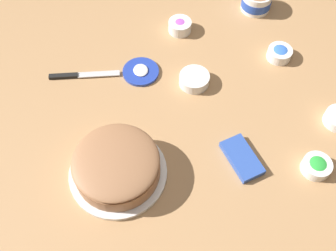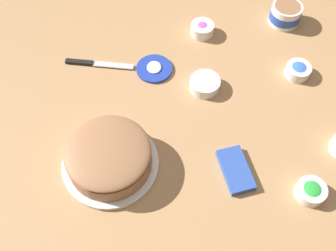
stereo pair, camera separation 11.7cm
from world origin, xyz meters
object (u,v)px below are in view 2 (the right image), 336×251
Objects in this scene: frosted_cake at (109,157)px; frosting_tub_lid at (154,69)px; sprinkle_bowl_yellow at (205,84)px; spreading_knife at (93,63)px; sprinkle_bowl_green at (311,191)px; frosting_tub at (285,14)px; candy_box_lower at (236,170)px; sprinkle_bowl_blue at (298,70)px; sprinkle_bowl_rainbow at (202,29)px.

frosting_tub_lid is at bearing 160.17° from frosted_cake.
frosted_cake reaches higher than sprinkle_bowl_yellow.
frosting_tub_lid is 1.23× the size of sprinkle_bowl_yellow.
spreading_knife is 2.83× the size of sprinkle_bowl_green.
frosting_tub is 0.66m from candy_box_lower.
sprinkle_bowl_blue reaches higher than frosting_tub_lid.
frosting_tub is at bearing 133.67° from sprinkle_bowl_yellow.
frosting_tub is at bearing 105.58° from spreading_knife.
sprinkle_bowl_green is (0.46, 0.43, 0.01)m from frosting_tub_lid.
frosting_tub_lid is at bearing -116.23° from sprinkle_bowl_yellow.
frosted_cake is at bearing -46.80° from sprinkle_bowl_yellow.
spreading_knife is 0.69m from sprinkle_bowl_blue.
frosted_cake is 2.28× the size of frosting_tub_lid.
candy_box_lower is (0.56, 0.06, -0.01)m from sprinkle_bowl_rainbow.
frosting_tub_lid is 1.47× the size of sprinkle_bowl_rainbow.
frosting_tub reaches higher than spreading_knife.
sprinkle_bowl_green is (0.49, 0.64, 0.01)m from spreading_knife.
sprinkle_bowl_blue is (0.03, 0.48, 0.02)m from frosting_tub_lid.
sprinkle_bowl_blue is 0.32m from sprinkle_bowl_yellow.
sprinkle_bowl_rainbow is at bearing 109.93° from spreading_knife.
frosted_cake is 3.34× the size of sprinkle_bowl_blue.
sprinkle_bowl_blue is 1.01× the size of sprinkle_bowl_rainbow.
frosted_cake reaches higher than frosting_tub_lid.
frosting_tub_lid is 0.24m from sprinkle_bowl_rainbow.
spreading_knife is 0.60m from candy_box_lower.
spreading_knife is at bearing -106.35° from sprinkle_bowl_yellow.
frosted_cake is at bearing -100.69° from sprinkle_bowl_green.
frosting_tub_lid is at bearing -46.19° from sprinkle_bowl_rainbow.
sprinkle_bowl_rainbow reaches higher than frosting_tub_lid.
frosted_cake is 0.57m from sprinkle_bowl_green.
sprinkle_bowl_blue is 0.43m from candy_box_lower.
frosting_tub is 0.53m from frosting_tub_lid.
frosting_tub is at bearing 179.71° from sprinkle_bowl_blue.
frosting_tub_lid is at bearing -162.78° from candy_box_lower.
frosting_tub is 0.47× the size of spreading_knife.
candy_box_lower is at bearing -22.40° from frosting_tub.
frosting_tub is 1.33× the size of sprinkle_bowl_green.
candy_box_lower is (0.31, 0.07, -0.01)m from sprinkle_bowl_yellow.
sprinkle_bowl_rainbow reaches higher than sprinkle_bowl_blue.
sprinkle_bowl_green is (0.68, -0.05, -0.02)m from frosting_tub.
sprinkle_bowl_blue is at bearing 118.07° from frosted_cake.
frosted_cake reaches higher than sprinkle_bowl_blue.
frosting_tub_lid is at bearing -137.21° from sprinkle_bowl_green.
spreading_knife is at bearing -168.27° from frosted_cake.
sprinkle_bowl_blue is at bearing -0.29° from frosting_tub.
frosting_tub is 0.68m from sprinkle_bowl_green.
frosted_cake reaches higher than spreading_knife.
sprinkle_bowl_green is at bearing -6.94° from sprinkle_bowl_blue.
sprinkle_bowl_yellow is at bearing 73.65° from spreading_knife.
frosted_cake is 2.52× the size of frosting_tub.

